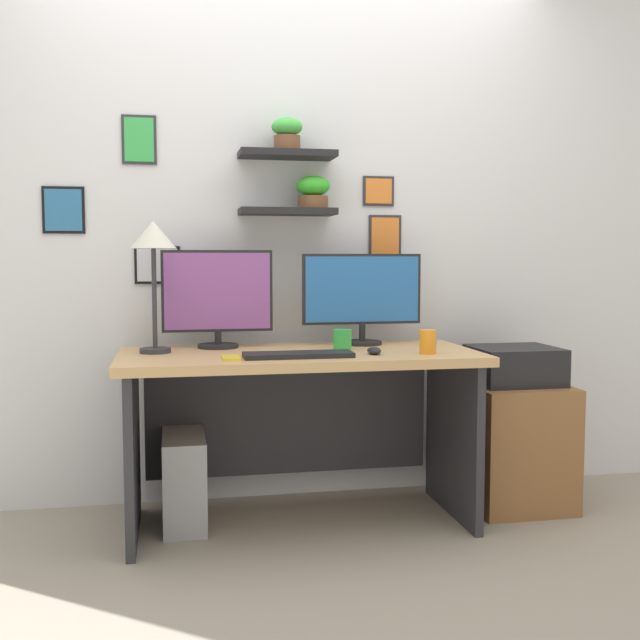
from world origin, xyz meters
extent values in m
plane|color=gray|center=(0.00, 0.00, 0.00)|extent=(8.00, 8.00, 0.00)
cube|color=silver|center=(0.00, 0.44, 1.35)|extent=(4.40, 0.04, 2.70)
cube|color=black|center=(0.00, 0.32, 1.36)|extent=(0.44, 0.20, 0.03)
cube|color=black|center=(0.00, 0.32, 1.62)|extent=(0.44, 0.20, 0.03)
cylinder|color=brown|center=(0.12, 0.32, 1.40)|extent=(0.14, 0.14, 0.06)
ellipsoid|color=green|center=(0.12, 0.32, 1.48)|extent=(0.16, 0.16, 0.09)
cylinder|color=brown|center=(0.00, 0.32, 1.67)|extent=(0.12, 0.12, 0.07)
ellipsoid|color=green|center=(0.00, 0.32, 1.74)|extent=(0.14, 0.14, 0.08)
cube|color=black|center=(-1.00, 0.42, 1.36)|extent=(0.18, 0.02, 0.21)
cube|color=teal|center=(-1.00, 0.41, 1.36)|extent=(0.16, 0.00, 0.19)
cube|color=#2D2D33|center=(0.49, 0.42, 1.25)|extent=(0.16, 0.02, 0.20)
cube|color=orange|center=(0.49, 0.41, 1.25)|extent=(0.14, 0.00, 0.17)
cube|color=#2D2D33|center=(0.46, 0.42, 1.47)|extent=(0.15, 0.02, 0.14)
cube|color=orange|center=(0.46, 0.41, 1.47)|extent=(0.13, 0.00, 0.12)
cube|color=black|center=(-0.59, 0.42, 1.11)|extent=(0.21, 0.02, 0.17)
cube|color=silver|center=(-0.59, 0.41, 1.11)|extent=(0.18, 0.00, 0.15)
cube|color=#2D2D33|center=(-0.66, 0.42, 1.68)|extent=(0.15, 0.02, 0.22)
cube|color=green|center=(-0.66, 0.41, 1.68)|extent=(0.13, 0.00, 0.20)
cube|color=tan|center=(0.00, 0.00, 0.73)|extent=(1.51, 0.68, 0.04)
cube|color=#2D2D33|center=(-0.70, 0.00, 0.35)|extent=(0.04, 0.62, 0.71)
cube|color=#2D2D33|center=(0.70, 0.00, 0.35)|extent=(0.04, 0.62, 0.71)
cube|color=#2D2D33|center=(0.00, 0.30, 0.39)|extent=(1.31, 0.02, 0.50)
cylinder|color=black|center=(-0.33, 0.21, 0.76)|extent=(0.18, 0.18, 0.02)
cylinder|color=black|center=(-0.33, 0.21, 0.80)|extent=(0.03, 0.03, 0.07)
cube|color=black|center=(-0.33, 0.22, 1.00)|extent=(0.49, 0.02, 0.36)
cube|color=#8C4C99|center=(-0.33, 0.21, 1.00)|extent=(0.46, 0.00, 0.34)
cylinder|color=black|center=(0.33, 0.21, 0.76)|extent=(0.18, 0.18, 0.02)
cylinder|color=black|center=(0.33, 0.21, 0.81)|extent=(0.03, 0.03, 0.09)
cube|color=black|center=(0.33, 0.22, 1.00)|extent=(0.55, 0.02, 0.32)
cube|color=#2866B2|center=(0.33, 0.21, 1.00)|extent=(0.53, 0.00, 0.30)
cube|color=black|center=(-0.03, -0.17, 0.76)|extent=(0.44, 0.14, 0.02)
ellipsoid|color=black|center=(0.29, -0.14, 0.77)|extent=(0.06, 0.09, 0.03)
cylinder|color=#2D2D33|center=(-0.60, 0.08, 0.76)|extent=(0.13, 0.13, 0.02)
cylinder|color=#2D2D33|center=(-0.60, 0.08, 0.98)|extent=(0.02, 0.02, 0.42)
cone|color=silver|center=(-0.60, 0.08, 1.24)|extent=(0.19, 0.19, 0.11)
cube|color=yellow|center=(-0.30, -0.18, 0.76)|extent=(0.07, 0.14, 0.01)
cylinder|color=green|center=(0.19, 0.02, 0.80)|extent=(0.08, 0.08, 0.09)
cylinder|color=orange|center=(0.51, -0.17, 0.80)|extent=(0.07, 0.07, 0.10)
cube|color=brown|center=(1.02, 0.08, 0.28)|extent=(0.44, 0.50, 0.57)
cube|color=black|center=(1.02, 0.08, 0.65)|extent=(0.38, 0.34, 0.17)
cube|color=#99999E|center=(-0.49, 0.09, 0.20)|extent=(0.18, 0.40, 0.39)
camera|label=1|loc=(-0.54, -3.17, 1.15)|focal=42.84mm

